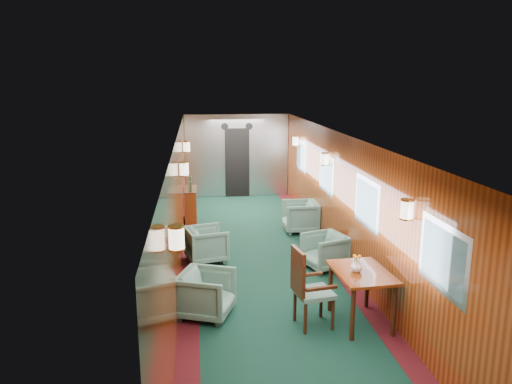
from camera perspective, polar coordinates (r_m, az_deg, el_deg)
room at (r=8.66m, az=1.05°, el=1.21°), size 12.00×12.10×2.40m
bulkhead at (r=14.53m, az=-2.19°, el=4.14°), size 2.98×0.17×2.39m
windows_right at (r=9.26m, az=9.99°, el=0.60°), size 0.02×8.60×0.80m
wall_sconces at (r=9.19m, az=0.56°, el=2.86°), size 2.97×7.97×0.25m
dining_table at (r=7.19m, az=11.96°, el=-9.76°), size 0.79×1.08×0.78m
side_chair at (r=6.99m, az=5.83°, el=-10.50°), size 0.58×0.60×1.14m
credenza at (r=12.04m, az=-7.47°, el=-1.48°), size 0.29×0.92×1.10m
flower_vase at (r=7.08m, az=11.40°, el=-8.28°), size 0.21×0.21×0.17m
armchair_left_near at (r=7.41m, az=-5.71°, el=-11.50°), size 0.95×0.93×0.67m
armchair_left_far at (r=9.50m, az=-5.65°, el=-5.96°), size 0.87×0.86×0.66m
armchair_right_near at (r=9.20m, az=7.88°, el=-6.72°), size 0.88×0.87×0.64m
armchair_right_far at (r=11.29m, az=5.07°, el=-2.80°), size 0.78×0.76×0.70m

